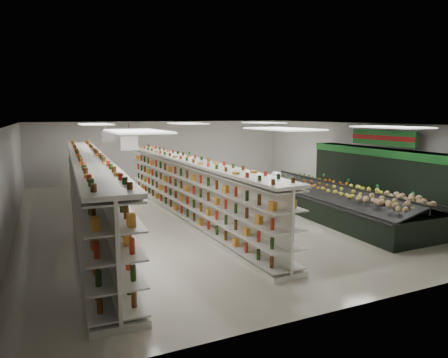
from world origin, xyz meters
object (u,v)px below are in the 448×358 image
gondola_center (188,191)px  soda_endcap (181,169)px  shopper_background (97,175)px  gondola_left (90,195)px  shopper_main (274,202)px  produce_island (337,201)px

gondola_center → soda_endcap: bearing=71.3°
soda_endcap → shopper_background: 4.84m
gondola_left → gondola_center: 3.23m
gondola_center → shopper_main: bearing=-58.5°
gondola_center → produce_island: gondola_center is taller
produce_island → soda_endcap: soda_endcap is taller
produce_island → shopper_main: (-3.14, -0.87, 0.42)m
shopper_main → shopper_background: (-4.20, 8.03, -0.04)m
soda_endcap → produce_island: bearing=-72.3°
gondola_left → produce_island: size_ratio=1.75×
gondola_center → shopper_background: size_ratio=6.62×
shopper_background → gondola_left: bearing=165.3°
soda_endcap → shopper_main: 9.89m
gondola_left → gondola_center: gondola_left is taller
shopper_main → shopper_background: size_ratio=1.04×
produce_island → shopper_main: 3.29m
soda_endcap → shopper_main: bearing=-91.5°
gondola_left → produce_island: bearing=-10.5°
produce_island → shopper_background: size_ratio=4.23×
soda_endcap → shopper_background: size_ratio=0.83×
produce_island → shopper_background: bearing=135.7°
gondola_left → shopper_main: gondola_left is taller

